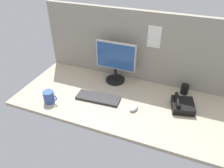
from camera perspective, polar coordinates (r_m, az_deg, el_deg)
The scene contains 8 objects.
ground_plane at distance 185.00cm, azimuth 2.95°, elevation -4.41°, with size 180.00×80.00×3.00cm, color tan.
cubicle_wall_back at distance 198.37cm, azimuth 6.84°, elevation 9.69°, with size 180.00×5.50×64.85cm.
monitor at distance 197.13cm, azimuth 0.97°, elevation 6.10°, with size 37.28×18.00×38.83cm.
keyboard at distance 184.18cm, azimuth -3.66°, elevation -3.65°, with size 37.00×13.00×2.00cm, color #262628.
mouse at distance 173.70cm, azimuth 5.76°, elevation -6.19°, with size 5.60×9.60×3.40cm, color silver.
mug_black_travel at distance 198.57cm, azimuth 18.54°, elevation -1.30°, with size 6.70×6.70×8.64cm.
mug_ceramic_blue at distance 185.53cm, azimuth -16.23°, elevation -3.25°, with size 12.38×8.82×10.26cm.
desk_phone at distance 181.73cm, azimuth 17.98°, elevation -5.28°, with size 20.84×22.34×8.80cm.
Camera 1 is at (44.33, -138.16, 113.27)cm, focal length 34.78 mm.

